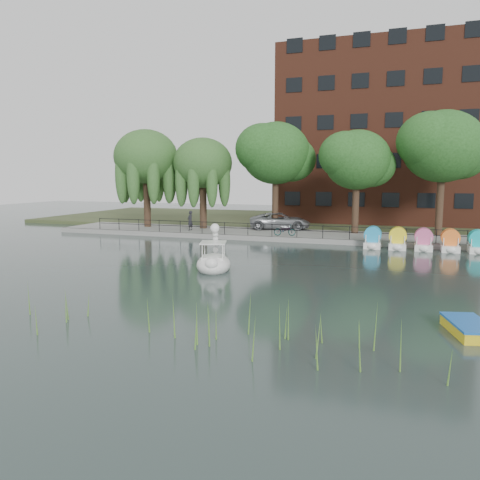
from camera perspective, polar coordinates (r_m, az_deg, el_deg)
The scene contains 18 objects.
ground_plane at distance 24.68m, azimuth -4.12°, elevation -4.12°, with size 120.00×120.00×0.00m, color #374947.
promenade at distance 39.67m, azimuth 4.94°, elevation 0.65°, with size 40.00×6.00×0.40m, color gray.
kerb at distance 36.84m, azimuth 3.83°, elevation 0.12°, with size 40.00×0.25×0.40m, color gray.
land_strip at distance 53.29m, azimuth 8.59°, elevation 2.36°, with size 60.00×22.00×0.36m, color #47512D.
railing at distance 36.92m, azimuth 3.92°, elevation 1.61°, with size 32.00×0.05×1.00m.
apartment_building at distance 52.42m, azimuth 16.51°, elevation 12.10°, with size 20.00×10.07×18.00m.
willow_left at distance 44.81m, azimuth -11.39°, elevation 9.88°, with size 5.88×5.88×9.01m.
willow_mid at distance 42.75m, azimuth -4.56°, elevation 9.28°, with size 5.32×5.32×8.15m.
broadleaf_center at distance 41.61m, azimuth 4.37°, elevation 10.45°, with size 6.00×6.00×9.25m.
broadleaf_right at distance 39.89m, azimuth 14.08°, elevation 9.39°, with size 5.40×5.40×8.32m.
broadleaf_far at distance 40.90m, azimuth 23.51°, elevation 10.36°, with size 6.30×6.30×9.71m.
minivan at distance 41.96m, azimuth 4.88°, elevation 2.49°, with size 6.18×2.84×1.72m, color gray.
bicycle at distance 37.41m, azimuth 5.48°, elevation 1.30°, with size 1.72×0.60×1.00m, color gray.
pedestrian at distance 41.12m, azimuth -6.10°, elevation 2.55°, with size 0.71×0.48×1.98m, color black.
swan_boat at distance 25.46m, azimuth -3.23°, elevation -2.51°, with size 2.60×3.32×2.47m.
pedal_boat_row at distance 34.95m, azimuth 24.24°, elevation -0.28°, with size 11.35×1.70×1.40m.
yellow_rowboat at distance 17.03m, azimuth 26.12°, elevation -9.56°, with size 1.65×2.44×0.41m.
reed_bank at distance 15.41m, azimuth -11.20°, elevation -9.21°, with size 24.00×2.40×1.20m.
Camera 1 is at (9.48, -22.22, 5.04)m, focal length 35.00 mm.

